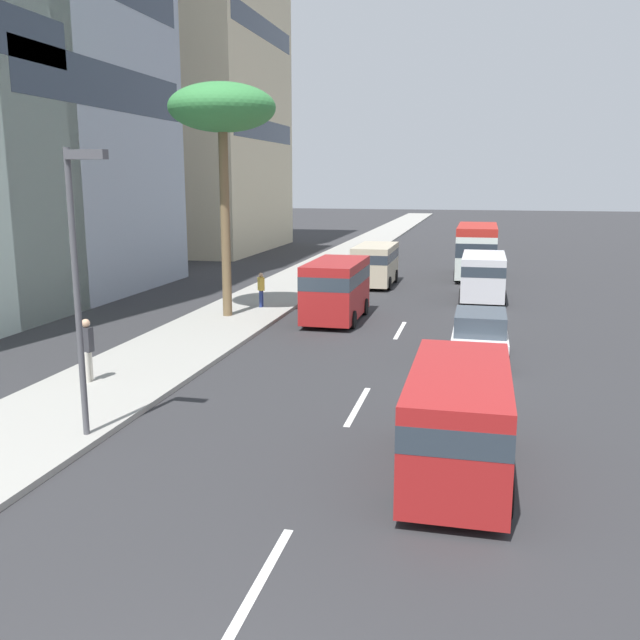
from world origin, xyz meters
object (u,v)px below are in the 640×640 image
minibus_fifth (477,249)px  pedestrian_mid_block (261,288)px  van_fourth (459,416)px  car_third (480,337)px  van_second (336,287)px  van_sixth (375,262)px  van_lead (483,274)px  pedestrian_near_lamp (87,347)px  street_lamp (79,261)px  palm_tree (222,111)px

minibus_fifth → pedestrian_mid_block: size_ratio=4.30×
van_fourth → car_third: bearing=-2.2°
van_fourth → minibus_fifth: size_ratio=0.74×
van_second → van_sixth: 9.93m
pedestrian_mid_block → car_third: bearing=16.6°
van_second → van_lead: bearing=137.6°
pedestrian_near_lamp → pedestrian_mid_block: size_ratio=1.17×
van_lead → pedestrian_near_lamp: bearing=147.9°
van_second → pedestrian_mid_block: van_second is taller
pedestrian_near_lamp → street_lamp: bearing=-48.0°
pedestrian_near_lamp → pedestrian_mid_block: pedestrian_near_lamp is taller
car_third → pedestrian_mid_block: (6.76, 9.65, 0.22)m
van_fourth → pedestrian_near_lamp: 11.13m
van_sixth → street_lamp: (-24.51, 2.75, 2.80)m
van_lead → van_sixth: bearing=59.7°
van_sixth → street_lamp: street_lamp is taller
van_lead → car_third: van_lead is taller
van_fourth → van_lead: bearing=-1.2°
van_fourth → pedestrian_mid_block: bearing=30.0°
minibus_fifth → pedestrian_near_lamp: size_ratio=3.67×
van_lead → street_lamp: bearing=157.9°
van_lead → van_second: van_second is taller
van_second → street_lamp: street_lamp is taller
van_sixth → street_lamp: size_ratio=0.76×
pedestrian_near_lamp → van_sixth: bearing=86.5°
van_fourth → van_sixth: 25.16m
van_lead → palm_tree: size_ratio=0.51×
van_lead → van_fourth: size_ratio=0.96×
van_second → car_third: (-5.30, -5.90, -0.66)m
minibus_fifth → pedestrian_mid_block: bearing=144.6°
van_sixth → pedestrian_near_lamp: bearing=-13.7°
minibus_fifth → van_sixth: (-4.60, 5.41, -0.42)m
van_fourth → street_lamp: (0.06, 8.15, 2.83)m
car_third → palm_tree: size_ratio=0.44×
pedestrian_near_lamp → pedestrian_mid_block: (12.30, -1.17, -0.17)m
van_second → street_lamp: bearing=-10.2°
street_lamp → van_second: bearing=-10.2°
van_sixth → palm_tree: 13.70m
car_third → pedestrian_mid_block: bearing=55.0°
van_lead → pedestrian_near_lamp: van_lead is taller
van_lead → pedestrian_mid_block: van_lead is taller
van_fourth → pedestrian_near_lamp: (3.80, 10.46, -0.10)m
van_fourth → palm_tree: 18.61m
pedestrian_near_lamp → pedestrian_mid_block: bearing=94.8°
van_sixth → van_lead: bearing=59.7°
pedestrian_near_lamp → street_lamp: street_lamp is taller
pedestrian_mid_block → van_lead: bearing=79.2°
minibus_fifth → palm_tree: bearing=146.6°
street_lamp → car_third: bearing=-42.6°
minibus_fifth → pedestrian_mid_block: minibus_fifth is taller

